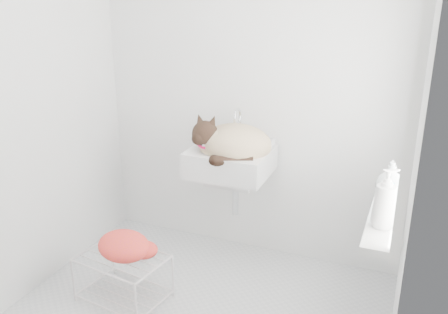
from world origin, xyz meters
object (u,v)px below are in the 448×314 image
at_px(wire_rack, 123,278).
at_px(sink, 231,149).
at_px(cat, 231,144).
at_px(bottle_a, 382,227).
at_px(bottle_c, 388,197).
at_px(bottle_b, 385,212).

bearing_deg(wire_rack, sink, 56.31).
height_order(cat, bottle_a, cat).
bearing_deg(sink, bottle_c, -21.09).
distance_m(cat, bottle_a, 1.27).
relative_size(cat, bottle_c, 2.84).
bearing_deg(bottle_c, wire_rack, -169.41).
height_order(wire_rack, bottle_c, bottle_c).
xyz_separation_m(bottle_b, bottle_c, (0.00, 0.19, 0.00)).
xyz_separation_m(sink, bottle_c, (1.04, -0.40, 0.00)).
distance_m(wire_rack, bottle_b, 1.65).
distance_m(cat, bottle_c, 1.10).
height_order(sink, cat, cat).
xyz_separation_m(sink, bottle_b, (1.04, -0.59, 0.00)).
bearing_deg(wire_rack, cat, 54.96).
bearing_deg(bottle_c, bottle_a, -90.00).
distance_m(wire_rack, bottle_c, 1.67).
bearing_deg(cat, bottle_b, -37.14).
distance_m(sink, bottle_a, 1.28).
relative_size(cat, wire_rack, 1.05).
bearing_deg(sink, bottle_b, -29.72).
height_order(sink, bottle_b, sink).
height_order(wire_rack, bottle_a, bottle_a).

